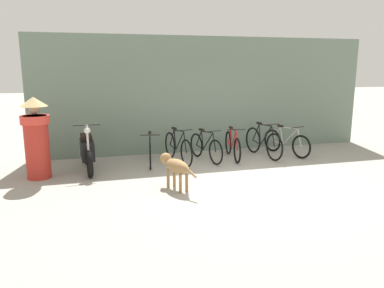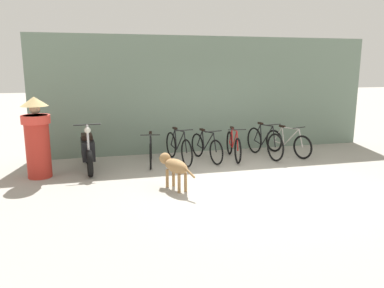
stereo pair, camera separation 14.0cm
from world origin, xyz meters
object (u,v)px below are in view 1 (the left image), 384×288
(bicycle_1, at_px, (178,148))
(bicycle_0, at_px, (150,151))
(motorcycle, at_px, (87,152))
(bicycle_5, at_px, (286,143))
(person_in_robes, at_px, (36,137))
(stray_dog, at_px, (175,166))
(bicycle_2, at_px, (206,147))
(bicycle_4, at_px, (263,143))
(bicycle_3, at_px, (233,146))

(bicycle_1, bearing_deg, bicycle_0, -98.01)
(bicycle_0, xyz_separation_m, motorcycle, (-1.48, -0.19, 0.11))
(bicycle_5, relative_size, person_in_robes, 0.91)
(stray_dog, bearing_deg, bicycle_2, -53.65)
(bicycle_4, bearing_deg, stray_dog, -62.94)
(bicycle_4, bearing_deg, bicycle_5, 83.74)
(stray_dog, relative_size, person_in_robes, 0.64)
(bicycle_0, xyz_separation_m, stray_dog, (0.17, -2.01, 0.13))
(bicycle_2, height_order, bicycle_4, bicycle_4)
(bicycle_3, height_order, bicycle_5, bicycle_3)
(bicycle_0, height_order, bicycle_3, bicycle_3)
(bicycle_0, relative_size, bicycle_2, 1.00)
(bicycle_1, xyz_separation_m, person_in_robes, (-3.21, -0.55, 0.54))
(bicycle_5, bearing_deg, bicycle_1, -108.81)
(bicycle_4, distance_m, person_in_robes, 5.58)
(bicycle_1, xyz_separation_m, bicycle_2, (0.72, -0.04, -0.02))
(bicycle_1, height_order, stray_dog, bicycle_1)
(bicycle_5, bearing_deg, bicycle_0, -108.52)
(bicycle_5, xyz_separation_m, motorcycle, (-5.21, -0.18, 0.11))
(motorcycle, bearing_deg, stray_dog, 38.14)
(bicycle_5, relative_size, motorcycle, 0.85)
(motorcycle, relative_size, stray_dog, 1.66)
(bicycle_0, xyz_separation_m, bicycle_4, (3.03, -0.02, 0.05))
(bicycle_2, distance_m, bicycle_5, 2.30)
(bicycle_2, bearing_deg, motorcycle, -99.99)
(bicycle_5, distance_m, motorcycle, 5.21)
(bicycle_2, bearing_deg, bicycle_5, 77.35)
(stray_dog, bearing_deg, motorcycle, 20.73)
(motorcycle, height_order, person_in_robes, person_in_robes)
(bicycle_0, relative_size, person_in_robes, 0.90)
(bicycle_2, height_order, bicycle_5, bicycle_2)
(bicycle_1, bearing_deg, motorcycle, -94.00)
(bicycle_4, distance_m, motorcycle, 4.52)
(bicycle_1, height_order, motorcycle, motorcycle)
(bicycle_5, height_order, person_in_robes, person_in_robes)
(bicycle_3, bearing_deg, bicycle_4, 97.56)
(bicycle_2, height_order, motorcycle, motorcycle)
(bicycle_0, distance_m, motorcycle, 1.50)
(bicycle_2, relative_size, bicycle_3, 0.96)
(bicycle_0, distance_m, bicycle_5, 3.72)
(bicycle_0, distance_m, bicycle_1, 0.70)
(bicycle_0, bearing_deg, bicycle_1, 100.06)
(bicycle_5, xyz_separation_m, stray_dog, (-3.55, -2.01, 0.13))
(bicycle_1, bearing_deg, bicycle_3, 79.57)
(stray_dog, bearing_deg, bicycle_5, -81.93)
(bicycle_2, height_order, stray_dog, bicycle_2)
(bicycle_1, distance_m, motorcycle, 2.20)
(bicycle_0, bearing_deg, bicycle_2, 97.87)
(bicycle_3, distance_m, bicycle_4, 0.87)
(bicycle_4, height_order, person_in_robes, person_in_robes)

